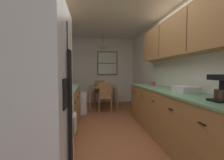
# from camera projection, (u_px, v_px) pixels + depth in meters

# --- Properties ---
(ground_plane) EXTENTS (12.00, 12.00, 0.00)m
(ground_plane) POSITION_uv_depth(u_px,v_px,m) (109.00, 124.00, 3.63)
(ground_plane) COLOR brown
(wall_left) EXTENTS (0.10, 9.00, 2.55)m
(wall_left) POSITION_uv_depth(u_px,v_px,m) (48.00, 70.00, 3.37)
(wall_left) COLOR white
(wall_left) RESTS_ON ground
(wall_right) EXTENTS (0.10, 9.00, 2.55)m
(wall_right) POSITION_uv_depth(u_px,v_px,m) (164.00, 70.00, 3.75)
(wall_right) COLOR white
(wall_right) RESTS_ON ground
(wall_back) EXTENTS (4.40, 0.10, 2.55)m
(wall_back) POSITION_uv_depth(u_px,v_px,m) (101.00, 71.00, 6.18)
(wall_back) COLOR white
(wall_back) RESTS_ON ground
(ceiling_slab) EXTENTS (4.40, 9.00, 0.08)m
(ceiling_slab) POSITION_uv_depth(u_px,v_px,m) (109.00, 11.00, 3.49)
(ceiling_slab) COLOR white
(refrigerator) EXTENTS (0.72, 0.75, 1.78)m
(refrigerator) POSITION_uv_depth(u_px,v_px,m) (24.00, 114.00, 1.24)
(refrigerator) COLOR silver
(refrigerator) RESTS_ON ground
(stove_range) EXTENTS (0.66, 0.66, 1.10)m
(stove_range) POSITION_uv_depth(u_px,v_px,m) (46.00, 131.00, 1.98)
(stove_range) COLOR white
(stove_range) RESTS_ON ground
(microwave_over_range) EXTENTS (0.39, 0.57, 0.32)m
(microwave_over_range) POSITION_uv_depth(u_px,v_px,m) (34.00, 36.00, 1.90)
(microwave_over_range) COLOR silver
(counter_left) EXTENTS (0.64, 1.80, 0.90)m
(counter_left) POSITION_uv_depth(u_px,v_px,m) (63.00, 109.00, 3.19)
(counter_left) COLOR olive
(counter_left) RESTS_ON ground
(upper_cabinets_left) EXTENTS (0.33, 1.88, 0.74)m
(upper_cabinets_left) POSITION_uv_depth(u_px,v_px,m) (54.00, 38.00, 3.04)
(upper_cabinets_left) COLOR olive
(counter_right) EXTENTS (0.64, 3.12, 0.90)m
(counter_right) POSITION_uv_depth(u_px,v_px,m) (169.00, 114.00, 2.84)
(counter_right) COLOR olive
(counter_right) RESTS_ON ground
(upper_cabinets_right) EXTENTS (0.33, 2.80, 0.71)m
(upper_cabinets_right) POSITION_uv_depth(u_px,v_px,m) (179.00, 36.00, 2.74)
(upper_cabinets_right) COLOR olive
(dining_table) EXTENTS (0.94, 0.74, 0.72)m
(dining_table) POSITION_uv_depth(u_px,v_px,m) (103.00, 90.00, 5.32)
(dining_table) COLOR olive
(dining_table) RESTS_ON ground
(dining_chair_near) EXTENTS (0.43, 0.43, 0.90)m
(dining_chair_near) POSITION_uv_depth(u_px,v_px,m) (105.00, 95.00, 4.76)
(dining_chair_near) COLOR olive
(dining_chair_near) RESTS_ON ground
(dining_chair_far) EXTENTS (0.43, 0.43, 0.90)m
(dining_chair_far) POSITION_uv_depth(u_px,v_px,m) (100.00, 91.00, 5.89)
(dining_chair_far) COLOR olive
(dining_chair_far) RESTS_ON ground
(pendant_light) EXTENTS (0.30, 0.30, 0.51)m
(pendant_light) POSITION_uv_depth(u_px,v_px,m) (103.00, 46.00, 5.24)
(pendant_light) COLOR black
(back_window) EXTENTS (0.80, 0.05, 0.93)m
(back_window) POSITION_uv_depth(u_px,v_px,m) (107.00, 63.00, 6.13)
(back_window) COLOR brown
(trash_bin) EXTENTS (0.35, 0.35, 0.64)m
(trash_bin) POSITION_uv_depth(u_px,v_px,m) (81.00, 103.00, 4.48)
(trash_bin) COLOR silver
(trash_bin) RESTS_ON ground
(storage_canister) EXTENTS (0.12, 0.12, 0.17)m
(storage_canister) POSITION_uv_depth(u_px,v_px,m) (56.00, 86.00, 2.63)
(storage_canister) COLOR #D84C19
(storage_canister) RESTS_ON counter_left
(dish_towel) EXTENTS (0.02, 0.16, 0.24)m
(dish_towel) POSITION_uv_depth(u_px,v_px,m) (75.00, 123.00, 2.19)
(dish_towel) COLOR white
(coffee_maker) EXTENTS (0.22, 0.18, 0.30)m
(coffee_maker) POSITION_uv_depth(u_px,v_px,m) (224.00, 87.00, 1.69)
(coffee_maker) COLOR black
(coffee_maker) RESTS_ON counter_right
(mug_by_coffeemaker) EXTENTS (0.12, 0.08, 0.10)m
(mug_by_coffeemaker) POSITION_uv_depth(u_px,v_px,m) (153.00, 84.00, 3.64)
(mug_by_coffeemaker) COLOR #BF3F33
(mug_by_coffeemaker) RESTS_ON counter_right
(dish_rack) EXTENTS (0.28, 0.34, 0.10)m
(dish_rack) POSITION_uv_depth(u_px,v_px,m) (185.00, 89.00, 2.43)
(dish_rack) COLOR silver
(dish_rack) RESTS_ON counter_right
(table_serving_bowl) EXTENTS (0.21, 0.21, 0.06)m
(table_serving_bowl) POSITION_uv_depth(u_px,v_px,m) (100.00, 86.00, 5.32)
(table_serving_bowl) COLOR #E0D14C
(table_serving_bowl) RESTS_ON dining_table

